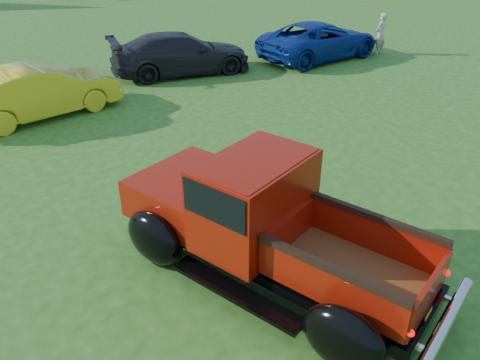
{
  "coord_description": "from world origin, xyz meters",
  "views": [
    {
      "loc": [
        -3.62,
        -5.68,
        4.78
      ],
      "look_at": [
        0.2,
        0.2,
        0.87
      ],
      "focal_mm": 35.0,
      "sensor_mm": 36.0,
      "label": 1
    }
  ],
  "objects_px": {
    "pickup_truck": "(254,218)",
    "show_car_yellow": "(40,92)",
    "spectator": "(380,34)",
    "show_car_grey": "(181,53)",
    "show_car_blue": "(320,40)"
  },
  "relations": [
    {
      "from": "pickup_truck",
      "to": "show_car_yellow",
      "type": "distance_m",
      "value": 8.58
    },
    {
      "from": "show_car_grey",
      "to": "spectator",
      "type": "distance_m",
      "value": 8.13
    },
    {
      "from": "show_car_yellow",
      "to": "spectator",
      "type": "distance_m",
      "value": 13.0
    },
    {
      "from": "pickup_truck",
      "to": "spectator",
      "type": "xyz_separation_m",
      "value": [
        11.77,
        8.2,
        -0.08
      ]
    },
    {
      "from": "pickup_truck",
      "to": "show_car_grey",
      "type": "bearing_deg",
      "value": 50.25
    },
    {
      "from": "spectator",
      "to": "show_car_grey",
      "type": "bearing_deg",
      "value": -30.08
    },
    {
      "from": "show_car_grey",
      "to": "show_car_blue",
      "type": "height_order",
      "value": "show_car_grey"
    },
    {
      "from": "show_car_grey",
      "to": "show_car_blue",
      "type": "relative_size",
      "value": 0.96
    },
    {
      "from": "pickup_truck",
      "to": "show_car_yellow",
      "type": "height_order",
      "value": "pickup_truck"
    },
    {
      "from": "spectator",
      "to": "pickup_truck",
      "type": "bearing_deg",
      "value": 18.32
    },
    {
      "from": "show_car_grey",
      "to": "spectator",
      "type": "bearing_deg",
      "value": -92.23
    },
    {
      "from": "show_car_yellow",
      "to": "show_car_blue",
      "type": "bearing_deg",
      "value": -96.72
    },
    {
      "from": "show_car_grey",
      "to": "show_car_blue",
      "type": "distance_m",
      "value": 5.56
    },
    {
      "from": "show_car_yellow",
      "to": "show_car_blue",
      "type": "relative_size",
      "value": 0.84
    },
    {
      "from": "show_car_yellow",
      "to": "spectator",
      "type": "xyz_separation_m",
      "value": [
        13.0,
        -0.29,
        0.1
      ]
    }
  ]
}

